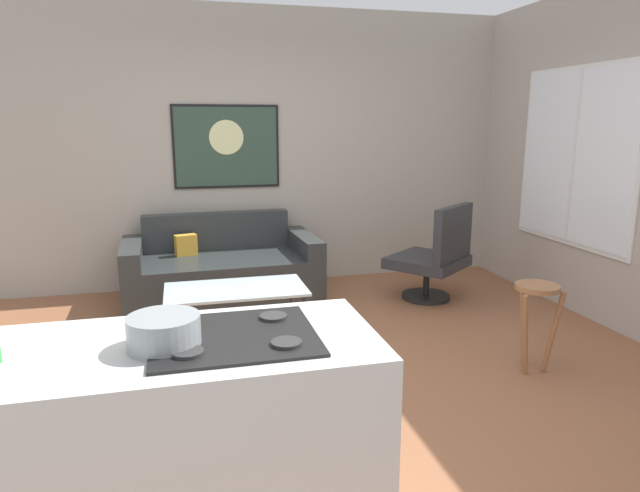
{
  "coord_description": "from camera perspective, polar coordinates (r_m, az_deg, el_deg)",
  "views": [
    {
      "loc": [
        -0.8,
        -3.33,
        1.67
      ],
      "look_at": [
        0.27,
        0.9,
        0.7
      ],
      "focal_mm": 31.16,
      "sensor_mm": 36.0,
      "label": 1
    }
  ],
  "objects": [
    {
      "name": "ground",
      "position": [
        3.82,
        -0.59,
        -13.74
      ],
      "size": [
        6.4,
        6.4,
        0.04
      ],
      "primitive_type": "cube",
      "color": "#90593A"
    },
    {
      "name": "back_wall",
      "position": [
        5.81,
        -6.35,
        9.81
      ],
      "size": [
        6.4,
        0.05,
        2.8
      ],
      "primitive_type": "cube",
      "color": "#ADA597",
      "rests_on": "ground"
    },
    {
      "name": "right_wall",
      "position": [
        5.0,
        29.44,
        7.85
      ],
      "size": [
        0.05,
        6.4,
        2.8
      ],
      "primitive_type": "cube",
      "color": "#ADA196",
      "rests_on": "ground"
    },
    {
      "name": "couch",
      "position": [
        5.41,
        -10.06,
        -2.61
      ],
      "size": [
        1.83,
        1.0,
        0.79
      ],
      "color": "#2A2F2F",
      "rests_on": "ground"
    },
    {
      "name": "coffee_table",
      "position": [
        4.29,
        -8.63,
        -4.74
      ],
      "size": [
        1.06,
        0.57,
        0.44
      ],
      "color": "silver",
      "rests_on": "ground"
    },
    {
      "name": "armchair",
      "position": [
        5.37,
        11.79,
        -1.05
      ],
      "size": [
        0.91,
        0.9,
        0.93
      ],
      "color": "black",
      "rests_on": "ground"
    },
    {
      "name": "bar_stool",
      "position": [
        4.03,
        21.28,
        -5.77
      ],
      "size": [
        0.34,
        0.33,
        0.61
      ],
      "color": "#97613C",
      "rests_on": "ground"
    },
    {
      "name": "kitchen_counter",
      "position": [
        2.31,
        -16.24,
        -20.03
      ],
      "size": [
        1.66,
        0.69,
        0.92
      ],
      "color": "silver",
      "rests_on": "ground"
    },
    {
      "name": "mixing_bowl",
      "position": [
        2.05,
        -15.73,
        -8.52
      ],
      "size": [
        0.26,
        0.26,
        0.12
      ],
      "color": "#909799",
      "rests_on": "kitchen_counter"
    },
    {
      "name": "wall_painting",
      "position": [
        5.73,
        -9.57,
        10.04
      ],
      "size": [
        1.06,
        0.03,
        0.83
      ],
      "color": "black"
    },
    {
      "name": "window",
      "position": [
        5.43,
        24.75,
        8.27
      ],
      "size": [
        0.03,
        1.49,
        1.57
      ],
      "color": "silver"
    }
  ]
}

